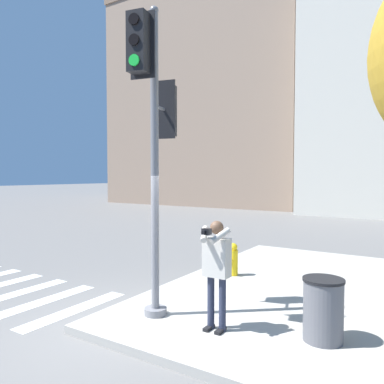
{
  "coord_description": "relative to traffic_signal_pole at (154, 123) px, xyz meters",
  "views": [
    {
      "loc": [
        4.31,
        -4.32,
        2.51
      ],
      "look_at": [
        0.97,
        0.95,
        2.23
      ],
      "focal_mm": 35.0,
      "sensor_mm": 36.0,
      "label": 1
    }
  ],
  "objects": [
    {
      "name": "trash_bin",
      "position": [
        2.65,
        0.49,
        -2.79
      ],
      "size": [
        0.59,
        0.59,
        0.9
      ],
      "color": "#5B5B60",
      "rests_on": "sidewalk_corner"
    },
    {
      "name": "person_photographer",
      "position": [
        1.18,
        0.0,
        -2.24
      ],
      "size": [
        0.5,
        0.53,
        1.68
      ],
      "color": "black",
      "rests_on": "sidewalk_corner"
    },
    {
      "name": "fire_hydrant",
      "position": [
        0.02,
        2.98,
        -2.87
      ],
      "size": [
        0.21,
        0.27,
        0.77
      ],
      "color": "yellow",
      "rests_on": "sidewalk_corner"
    },
    {
      "name": "traffic_signal_pole",
      "position": [
        0.0,
        0.0,
        0.0
      ],
      "size": [
        0.59,
        1.37,
        5.15
      ],
      "color": "slate",
      "rests_on": "sidewalk_corner"
    },
    {
      "name": "building_left",
      "position": [
        -12.47,
        25.78,
        5.95
      ],
      "size": [
        17.46,
        11.83,
        18.64
      ],
      "color": "gray",
      "rests_on": "ground_plane"
    },
    {
      "name": "sidewalk_corner",
      "position": [
        3.07,
        2.87,
        -3.32
      ],
      "size": [
        8.0,
        8.0,
        0.13
      ],
      "color": "#ADA89E",
      "rests_on": "ground_plane"
    },
    {
      "name": "ground_plane",
      "position": [
        -0.43,
        -0.63,
        -3.38
      ],
      "size": [
        160.0,
        160.0,
        0.0
      ],
      "primitive_type": "plane",
      "color": "slate"
    }
  ]
}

